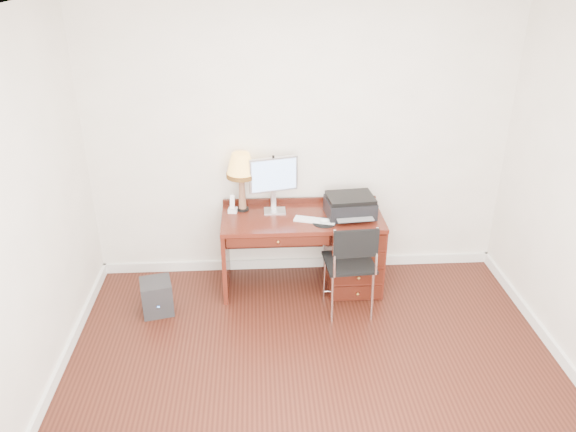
{
  "coord_description": "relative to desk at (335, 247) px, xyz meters",
  "views": [
    {
      "loc": [
        -0.41,
        -3.29,
        3.03
      ],
      "look_at": [
        -0.14,
        1.2,
        0.85
      ],
      "focal_mm": 35.0,
      "sensor_mm": 36.0,
      "label": 1
    }
  ],
  "objects": [
    {
      "name": "equipment_box",
      "position": [
        -1.67,
        -0.37,
        -0.26
      ],
      "size": [
        0.32,
        0.32,
        0.31
      ],
      "primitive_type": "cube",
      "rotation": [
        0.0,
        0.0,
        0.23
      ],
      "color": "black",
      "rests_on": "ground"
    },
    {
      "name": "pen_cup",
      "position": [
        -0.02,
        0.09,
        0.38
      ],
      "size": [
        0.08,
        0.08,
        0.09
      ],
      "primitive_type": "cylinder",
      "color": "black",
      "rests_on": "desk"
    },
    {
      "name": "keyboard",
      "position": [
        -0.22,
        -0.11,
        0.34
      ],
      "size": [
        0.39,
        0.22,
        0.01
      ],
      "primitive_type": "cube",
      "rotation": [
        0.0,
        0.0,
        -0.31
      ],
      "color": "white",
      "rests_on": "desk"
    },
    {
      "name": "room_shell",
      "position": [
        -0.32,
        -0.77,
        -0.36
      ],
      "size": [
        4.0,
        4.0,
        4.0
      ],
      "color": "white",
      "rests_on": "ground"
    },
    {
      "name": "chair",
      "position": [
        0.07,
        -0.48,
        0.14
      ],
      "size": [
        0.45,
        0.45,
        0.9
      ],
      "rotation": [
        0.0,
        0.0,
        0.06
      ],
      "color": "black",
      "rests_on": "ground"
    },
    {
      "name": "monitor",
      "position": [
        -0.57,
        0.14,
        0.67
      ],
      "size": [
        0.46,
        0.2,
        0.53
      ],
      "rotation": [
        0.0,
        0.0,
        0.25
      ],
      "color": "silver",
      "rests_on": "desk"
    },
    {
      "name": "printer",
      "position": [
        0.12,
        -0.0,
        0.43
      ],
      "size": [
        0.47,
        0.38,
        0.2
      ],
      "rotation": [
        0.0,
        0.0,
        0.09
      ],
      "color": "black",
      "rests_on": "desk"
    },
    {
      "name": "mouse_pad",
      "position": [
        -0.13,
        -0.16,
        0.35
      ],
      "size": [
        0.22,
        0.22,
        0.04
      ],
      "color": "black",
      "rests_on": "desk"
    },
    {
      "name": "ground",
      "position": [
        -0.32,
        -1.4,
        -0.41
      ],
      "size": [
        4.0,
        4.0,
        0.0
      ],
      "primitive_type": "plane",
      "color": "black",
      "rests_on": "ground"
    },
    {
      "name": "desk",
      "position": [
        0.0,
        0.0,
        0.0
      ],
      "size": [
        1.5,
        0.67,
        0.75
      ],
      "color": "#521A11",
      "rests_on": "ground"
    },
    {
      "name": "phone",
      "position": [
        -0.97,
        0.13,
        0.39
      ],
      "size": [
        0.09,
        0.09,
        0.18
      ],
      "rotation": [
        0.0,
        0.0,
        -0.12
      ],
      "color": "white",
      "rests_on": "desk"
    },
    {
      "name": "leg_lamp",
      "position": [
        -0.88,
        0.17,
        0.76
      ],
      "size": [
        0.28,
        0.28,
        0.57
      ],
      "color": "black",
      "rests_on": "desk"
    }
  ]
}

